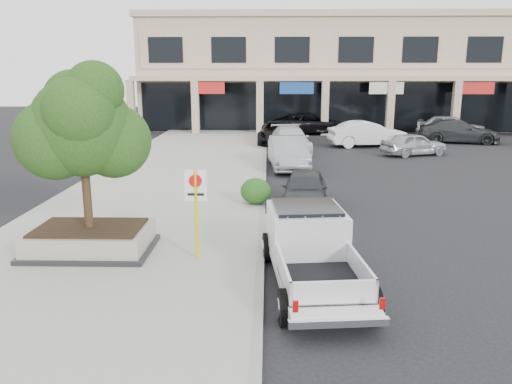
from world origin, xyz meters
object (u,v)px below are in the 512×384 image
(lot_car_c, at_px, (459,131))
(lot_car_d, at_px, (311,124))
(planter, at_px, (91,239))
(curb_car_d, at_px, (279,133))
(curb_car_a, at_px, (305,189))
(lot_car_a, at_px, (414,144))
(curb_car_b, at_px, (288,153))
(pickup_truck, at_px, (313,252))
(lot_car_e, at_px, (450,126))
(planter_tree, at_px, (89,127))
(lot_car_b, at_px, (368,134))
(curb_car_c, at_px, (290,140))
(no_parking_sign, at_px, (196,202))

(lot_car_c, bearing_deg, lot_car_d, 75.15)
(planter, height_order, curb_car_d, curb_car_d)
(curb_car_a, height_order, lot_car_a, lot_car_a)
(curb_car_a, xyz_separation_m, curb_car_b, (-0.33, 7.41, 0.15))
(curb_car_b, xyz_separation_m, lot_car_c, (12.16, 9.87, -0.03))
(curb_car_b, bearing_deg, pickup_truck, -94.45)
(curb_car_d, relative_size, lot_car_c, 1.05)
(lot_car_a, bearing_deg, curb_car_d, 39.69)
(lot_car_d, bearing_deg, lot_car_e, -108.76)
(curb_car_a, relative_size, curb_car_d, 0.69)
(planter_tree, xyz_separation_m, lot_car_c, (17.70, 22.29, -2.63))
(curb_car_b, xyz_separation_m, lot_car_e, (12.72, 13.03, 0.03))
(lot_car_a, height_order, lot_car_d, lot_car_d)
(curb_car_b, distance_m, lot_car_d, 14.93)
(curb_car_d, xyz_separation_m, lot_car_b, (5.80, -0.93, 0.05))
(lot_car_c, bearing_deg, planter_tree, 153.15)
(curb_car_c, xyz_separation_m, lot_car_d, (2.05, 9.43, 0.05))
(no_parking_sign, bearing_deg, pickup_truck, -24.56)
(no_parking_sign, distance_m, lot_car_a, 20.24)
(curb_car_c, bearing_deg, curb_car_a, -95.48)
(planter, distance_m, pickup_truck, 5.95)
(curb_car_d, relative_size, lot_car_a, 1.44)
(pickup_truck, distance_m, lot_car_d, 29.17)
(curb_car_d, xyz_separation_m, lot_car_a, (7.82, -4.49, -0.11))
(no_parking_sign, height_order, pickup_truck, no_parking_sign)
(planter_tree, height_order, lot_car_e, planter_tree)
(curb_car_a, xyz_separation_m, curb_car_d, (-0.61, 16.22, 0.12))
(curb_car_b, xyz_separation_m, lot_car_a, (7.53, 4.33, -0.14))
(curb_car_c, distance_m, curb_car_d, 3.55)
(lot_car_b, xyz_separation_m, lot_car_e, (7.21, 5.15, 0.00))
(curb_car_a, bearing_deg, planter, -133.43)
(curb_car_b, height_order, lot_car_a, curb_car_b)
(curb_car_a, distance_m, lot_car_c, 20.94)
(no_parking_sign, xyz_separation_m, curb_car_d, (2.50, 21.87, -0.85))
(lot_car_a, bearing_deg, planter_tree, 121.57)
(curb_car_c, bearing_deg, lot_car_a, -13.30)
(planter_tree, height_order, curb_car_c, planter_tree)
(curb_car_d, bearing_deg, pickup_truck, -85.83)
(planter, height_order, pickup_truck, pickup_truck)
(planter, bearing_deg, lot_car_a, 52.00)
(lot_car_b, bearing_deg, lot_car_a, -159.08)
(lot_car_a, relative_size, lot_car_d, 0.67)
(curb_car_d, bearing_deg, curb_car_b, -84.67)
(no_parking_sign, xyz_separation_m, lot_car_d, (5.16, 27.80, -0.82))
(lot_car_c, distance_m, lot_car_e, 3.21)
(lot_car_a, distance_m, lot_car_c, 7.22)
(lot_car_a, xyz_separation_m, lot_car_c, (4.63, 5.54, 0.11))
(no_parking_sign, xyz_separation_m, curb_car_a, (3.11, 5.65, -0.97))
(lot_car_a, relative_size, lot_car_c, 0.73)
(curb_car_d, bearing_deg, planter, -100.67)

